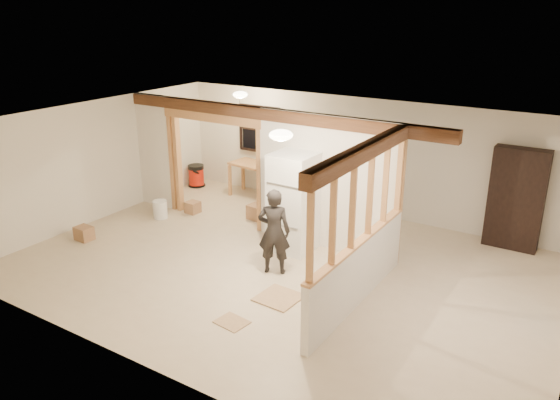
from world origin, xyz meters
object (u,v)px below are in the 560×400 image
Objects in this scene: woman at (274,231)px; work_table at (256,180)px; refrigerator at (293,203)px; bookshelf at (516,199)px; shop_vac at (196,176)px.

woman reaches higher than work_table.
refrigerator is 1.01m from woman.
work_table is 0.67× the size of bookshelf.
bookshelf is at bearing -158.15° from woman.
woman is at bearing -34.58° from shop_vac.
woman is 1.17× the size of work_table.
refrigerator reaches higher than work_table.
work_table is 1.73m from shop_vac.
shop_vac is (-3.97, 1.90, -0.64)m from refrigerator.
woman is 0.78× the size of bookshelf.
refrigerator is at bearing -36.26° from work_table.
work_table is (-2.46, 3.04, -0.34)m from woman.
shop_vac is (-1.72, -0.16, -0.12)m from work_table.
refrigerator reaches higher than woman.
work_table is at bearing 5.26° from shop_vac.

